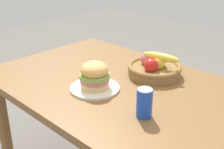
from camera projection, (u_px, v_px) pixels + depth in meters
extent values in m
cube|color=brown|center=(120.00, 88.00, 1.52)|extent=(1.40, 0.90, 0.04)
cylinder|color=brown|center=(4.00, 130.00, 1.83)|extent=(0.07, 0.07, 0.71)
cylinder|color=brown|center=(93.00, 91.00, 2.31)|extent=(0.07, 0.07, 0.71)
cylinder|color=silver|center=(95.00, 88.00, 1.46)|extent=(0.24, 0.24, 0.01)
cylinder|color=#E5BC75|center=(95.00, 84.00, 1.45)|extent=(0.14, 0.14, 0.03)
cylinder|color=#C67075|center=(95.00, 79.00, 1.44)|extent=(0.14, 0.14, 0.02)
cylinder|color=#84A84C|center=(95.00, 76.00, 1.43)|extent=(0.15, 0.15, 0.02)
ellipsoid|color=#EAAD5D|center=(94.00, 70.00, 1.42)|extent=(0.14, 0.14, 0.08)
cylinder|color=blue|center=(144.00, 103.00, 1.21)|extent=(0.07, 0.07, 0.12)
cylinder|color=silver|center=(145.00, 90.00, 1.18)|extent=(0.06, 0.06, 0.00)
cylinder|color=olive|center=(154.00, 71.00, 1.61)|extent=(0.28, 0.28, 0.05)
torus|color=olive|center=(155.00, 67.00, 1.60)|extent=(0.29, 0.29, 0.02)
sphere|color=gold|center=(158.00, 63.00, 1.57)|extent=(0.07, 0.07, 0.07)
sphere|color=maroon|center=(158.00, 61.00, 1.60)|extent=(0.08, 0.08, 0.08)
sphere|color=#D16066|center=(147.00, 59.00, 1.63)|extent=(0.07, 0.07, 0.07)
sphere|color=red|center=(151.00, 66.00, 1.54)|extent=(0.08, 0.08, 0.08)
ellipsoid|color=yellow|center=(161.00, 57.00, 1.56)|extent=(0.21, 0.10, 0.06)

